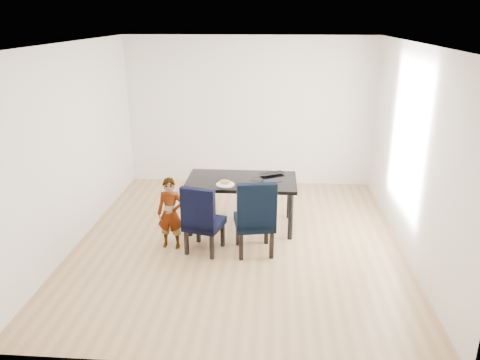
# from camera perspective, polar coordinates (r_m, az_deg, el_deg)

# --- Properties ---
(floor) EXTENTS (4.50, 5.00, 0.01)m
(floor) POSITION_cam_1_polar(r_m,az_deg,el_deg) (6.68, -0.13, -7.50)
(floor) COLOR tan
(floor) RESTS_ON ground
(ceiling) EXTENTS (4.50, 5.00, 0.01)m
(ceiling) POSITION_cam_1_polar(r_m,az_deg,el_deg) (5.96, -0.15, 16.38)
(ceiling) COLOR white
(ceiling) RESTS_ON wall_back
(wall_back) EXTENTS (4.50, 0.01, 2.70)m
(wall_back) POSITION_cam_1_polar(r_m,az_deg,el_deg) (8.62, 1.17, 8.28)
(wall_back) COLOR white
(wall_back) RESTS_ON ground
(wall_front) EXTENTS (4.50, 0.01, 2.70)m
(wall_front) POSITION_cam_1_polar(r_m,az_deg,el_deg) (3.85, -3.06, -6.46)
(wall_front) COLOR white
(wall_front) RESTS_ON ground
(wall_left) EXTENTS (0.01, 5.00, 2.70)m
(wall_left) POSITION_cam_1_polar(r_m,az_deg,el_deg) (6.74, -19.67, 3.92)
(wall_left) COLOR white
(wall_left) RESTS_ON ground
(wall_right) EXTENTS (0.01, 5.00, 2.70)m
(wall_right) POSITION_cam_1_polar(r_m,az_deg,el_deg) (6.42, 20.38, 3.10)
(wall_right) COLOR silver
(wall_right) RESTS_ON ground
(dining_table) EXTENTS (1.60, 0.90, 0.75)m
(dining_table) POSITION_cam_1_polar(r_m,az_deg,el_deg) (6.98, 0.19, -2.85)
(dining_table) COLOR black
(dining_table) RESTS_ON floor
(chair_left) EXTENTS (0.57, 0.58, 0.96)m
(chair_left) POSITION_cam_1_polar(r_m,az_deg,el_deg) (6.25, -4.37, -4.61)
(chair_left) COLOR black
(chair_left) RESTS_ON floor
(chair_right) EXTENTS (0.59, 0.61, 1.05)m
(chair_right) POSITION_cam_1_polar(r_m,az_deg,el_deg) (6.19, 1.77, -4.37)
(chair_right) COLOR black
(chair_right) RESTS_ON floor
(child) EXTENTS (0.38, 0.26, 0.99)m
(child) POSITION_cam_1_polar(r_m,az_deg,el_deg) (6.39, -8.48, -4.06)
(child) COLOR orange
(child) RESTS_ON floor
(plate) EXTENTS (0.30, 0.30, 0.01)m
(plate) POSITION_cam_1_polar(r_m,az_deg,el_deg) (6.63, -1.80, -0.54)
(plate) COLOR white
(plate) RESTS_ON dining_table
(sandwich) EXTENTS (0.17, 0.10, 0.07)m
(sandwich) POSITION_cam_1_polar(r_m,az_deg,el_deg) (6.62, -1.87, -0.21)
(sandwich) COLOR #B18B3F
(sandwich) RESTS_ON plate
(laptop) EXTENTS (0.44, 0.39, 0.03)m
(laptop) POSITION_cam_1_polar(r_m,az_deg,el_deg) (7.11, 3.75, 0.88)
(laptop) COLOR black
(laptop) RESTS_ON dining_table
(cable_tangle) EXTENTS (0.19, 0.19, 0.01)m
(cable_tangle) POSITION_cam_1_polar(r_m,az_deg,el_deg) (6.71, 2.36, -0.33)
(cable_tangle) COLOR black
(cable_tangle) RESTS_ON dining_table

